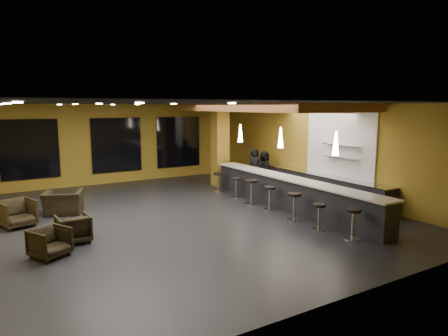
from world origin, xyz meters
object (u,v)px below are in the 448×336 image
bar_stool_1 (319,213)px  bar_stool_2 (294,203)px  bar_stool_3 (270,195)px  bar_stool_5 (236,185)px  armchair_c (17,213)px  bar_stool_0 (353,220)px  armchair_a (50,242)px  pendant_1 (281,138)px  staff_c (264,169)px  pendant_2 (240,133)px  column (220,145)px  prep_counter (322,187)px  pendant_0 (336,143)px  staff_a (255,169)px  armchair_d (63,202)px  armchair_b (73,229)px  bar_counter (289,193)px  bar_stool_6 (218,180)px  bar_stool_4 (251,189)px  staff_b (256,169)px

bar_stool_1 → bar_stool_2: 1.06m
bar_stool_3 → bar_stool_5: bearing=88.8°
armchair_c → bar_stool_0: bearing=-54.5°
armchair_a → bar_stool_2: bar_stool_2 is taller
pendant_1 → staff_c: 3.70m
pendant_2 → bar_stool_3: size_ratio=0.89×
column → staff_c: 2.16m
prep_counter → bar_stool_3: prep_counter is taller
column → bar_stool_3: size_ratio=4.43×
pendant_0 → bar_stool_2: 2.14m
prep_counter → bar_stool_0: prep_counter is taller
prep_counter → staff_a: 2.84m
bar_stool_0 → bar_stool_2: bar_stool_2 is taller
bar_stool_2 → bar_stool_5: bearing=87.4°
pendant_2 → bar_stool_2: pendant_2 is taller
column → staff_c: bearing=-36.5°
armchair_a → armchair_c: (-0.47, 2.94, 0.05)m
armchair_a → armchair_d: size_ratio=0.66×
armchair_c → bar_stool_3: armchair_c is taller
pendant_2 → armchair_d: size_ratio=0.61×
staff_c → armchair_b: size_ratio=1.94×
staff_c → bar_stool_1: staff_c is taller
bar_counter → prep_counter: bearing=14.0°
staff_c → bar_stool_3: (-2.26, -3.34, -0.25)m
pendant_2 → bar_stool_6: bearing=150.6°
staff_c → bar_stool_2: size_ratio=1.80×
pendant_0 → bar_stool_2: (-0.83, 0.77, -1.81)m
pendant_1 → armchair_c: bearing=167.3°
column → pendant_2: 1.71m
bar_stool_4 → bar_stool_5: size_ratio=1.15×
bar_counter → staff_a: bearing=76.9°
prep_counter → bar_stool_6: (-2.76, 2.93, 0.07)m
staff_a → armchair_a: staff_a is taller
pendant_1 → bar_stool_3: size_ratio=0.89×
pendant_0 → bar_stool_0: size_ratio=0.86×
staff_a → armchair_b: size_ratio=2.19×
armchair_b → bar_counter: bearing=176.1°
prep_counter → armchair_c: (-10.03, 1.80, -0.03)m
bar_counter → staff_b: staff_b is taller
armchair_c → bar_stool_0: 9.26m
armchair_b → staff_c: bearing=-161.3°
bar_stool_0 → bar_stool_1: bar_stool_0 is taller
pendant_1 → staff_b: (0.89, 2.65, -1.52)m
column → bar_stool_5: column is taller
pendant_1 → armchair_d: size_ratio=0.61×
column → armchair_a: column is taller
armchair_b → bar_stool_2: (6.07, -1.37, 0.18)m
armchair_c → bar_stool_4: bar_stool_4 is taller
staff_b → bar_stool_2: size_ratio=1.97×
armchair_d → bar_stool_0: bar_stool_0 is taller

